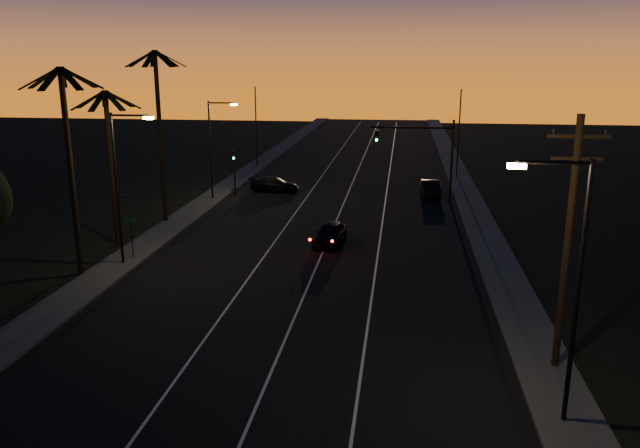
# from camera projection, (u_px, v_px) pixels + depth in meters

# --- Properties ---
(road) EXTENTS (20.00, 170.00, 0.01)m
(road) POSITION_uv_depth(u_px,v_px,m) (326.00, 228.00, 45.40)
(road) COLOR black
(road) RESTS_ON ground
(sidewalk_left) EXTENTS (2.40, 170.00, 0.16)m
(sidewalk_left) POSITION_uv_depth(u_px,v_px,m) (179.00, 222.00, 46.81)
(sidewalk_left) COLOR #323230
(sidewalk_left) RESTS_ON ground
(sidewalk_right) EXTENTS (2.40, 170.00, 0.16)m
(sidewalk_right) POSITION_uv_depth(u_px,v_px,m) (484.00, 232.00, 43.96)
(sidewalk_right) COLOR #323230
(sidewalk_right) RESTS_ON ground
(lane_stripe_left) EXTENTS (0.12, 160.00, 0.01)m
(lane_stripe_left) POSITION_uv_depth(u_px,v_px,m) (286.00, 226.00, 45.78)
(lane_stripe_left) COLOR silver
(lane_stripe_left) RESTS_ON road
(lane_stripe_mid) EXTENTS (0.12, 160.00, 0.01)m
(lane_stripe_mid) POSITION_uv_depth(u_px,v_px,m) (333.00, 228.00, 45.34)
(lane_stripe_mid) COLOR silver
(lane_stripe_mid) RESTS_ON road
(lane_stripe_right) EXTENTS (0.12, 160.00, 0.01)m
(lane_stripe_right) POSITION_uv_depth(u_px,v_px,m) (381.00, 229.00, 44.89)
(lane_stripe_right) COLOR silver
(lane_stripe_right) RESTS_ON road
(palm_near) EXTENTS (4.25, 4.16, 11.53)m
(palm_near) POSITION_uv_depth(u_px,v_px,m) (69.00, 151.00, 33.70)
(palm_near) COLOR black
(palm_near) RESTS_ON ground
(palm_mid) EXTENTS (4.25, 4.16, 10.03)m
(palm_mid) POSITION_uv_depth(u_px,v_px,m) (110.00, 151.00, 39.74)
(palm_mid) COLOR black
(palm_mid) RESTS_ON ground
(palm_far) EXTENTS (4.25, 4.16, 12.53)m
(palm_far) POSITION_uv_depth(u_px,v_px,m) (159.00, 120.00, 45.01)
(palm_far) COLOR black
(palm_far) RESTS_ON ground
(streetlight_left_near) EXTENTS (2.55, 0.26, 9.00)m
(streetlight_left_near) POSITION_uv_depth(u_px,v_px,m) (121.00, 177.00, 35.82)
(streetlight_left_near) COLOR black
(streetlight_left_near) RESTS_ON ground
(streetlight_left_far) EXTENTS (2.55, 0.26, 8.50)m
(streetlight_left_far) POSITION_uv_depth(u_px,v_px,m) (214.00, 142.00, 53.14)
(streetlight_left_far) COLOR black
(streetlight_left_far) RESTS_ON ground
(streetlight_right_near) EXTENTS (2.55, 0.26, 9.00)m
(streetlight_right_near) POSITION_uv_depth(u_px,v_px,m) (570.00, 274.00, 19.68)
(streetlight_right_near) COLOR black
(streetlight_right_near) RESTS_ON ground
(street_sign) EXTENTS (0.70, 0.06, 2.60)m
(street_sign) POSITION_uv_depth(u_px,v_px,m) (132.00, 234.00, 37.73)
(street_sign) COLOR black
(street_sign) RESTS_ON ground
(utility_pole) EXTENTS (2.20, 0.28, 10.00)m
(utility_pole) POSITION_uv_depth(u_px,v_px,m) (568.00, 240.00, 23.40)
(utility_pole) COLOR black
(utility_pole) RESTS_ON ground
(signal_mast) EXTENTS (7.10, 0.41, 7.00)m
(signal_mast) POSITION_uv_depth(u_px,v_px,m) (424.00, 146.00, 52.85)
(signal_mast) COLOR black
(signal_mast) RESTS_ON ground
(signal_post) EXTENTS (0.28, 0.37, 4.20)m
(signal_post) POSITION_uv_depth(u_px,v_px,m) (234.00, 164.00, 55.44)
(signal_post) COLOR black
(signal_post) RESTS_ON ground
(far_pole_left) EXTENTS (0.14, 0.14, 9.00)m
(far_pole_left) POSITION_uv_depth(u_px,v_px,m) (256.00, 128.00, 69.61)
(far_pole_left) COLOR black
(far_pole_left) RESTS_ON ground
(far_pole_right) EXTENTS (0.14, 0.14, 9.00)m
(far_pole_right) POSITION_uv_depth(u_px,v_px,m) (459.00, 134.00, 63.94)
(far_pole_right) COLOR black
(far_pole_right) RESTS_ON ground
(lead_car) EXTENTS (2.16, 4.86, 1.44)m
(lead_car) POSITION_uv_depth(u_px,v_px,m) (330.00, 233.00, 41.26)
(lead_car) COLOR black
(lead_car) RESTS_ON road
(right_car) EXTENTS (1.78, 4.39, 1.42)m
(right_car) POSITION_uv_depth(u_px,v_px,m) (430.00, 189.00, 55.49)
(right_car) COLOR black
(right_car) RESTS_ON road
(cross_car) EXTENTS (4.68, 2.23, 1.32)m
(cross_car) POSITION_uv_depth(u_px,v_px,m) (274.00, 184.00, 57.71)
(cross_car) COLOR black
(cross_car) RESTS_ON road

